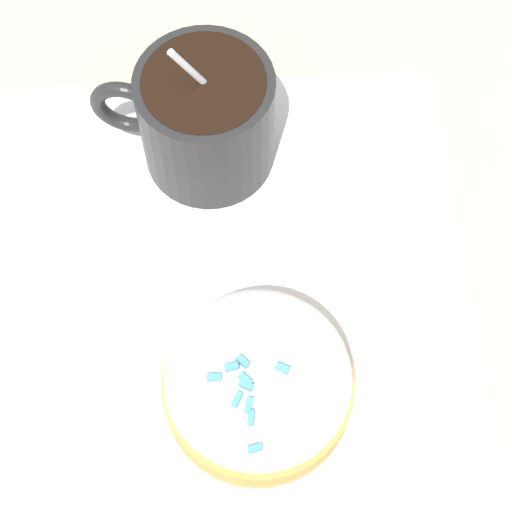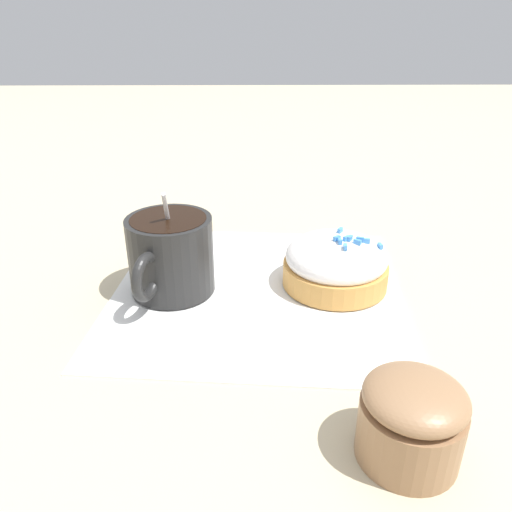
# 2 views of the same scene
# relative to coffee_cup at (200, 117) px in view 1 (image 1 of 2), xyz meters

# --- Properties ---
(ground_plane) EXTENTS (3.00, 3.00, 0.00)m
(ground_plane) POSITION_rel_coffee_cup_xyz_m (0.08, 0.00, -0.04)
(ground_plane) COLOR #C6B793
(paper_napkin) EXTENTS (0.30, 0.30, 0.00)m
(paper_napkin) POSITION_rel_coffee_cup_xyz_m (0.08, 0.00, -0.04)
(paper_napkin) COLOR white
(paper_napkin) RESTS_ON ground_plane
(coffee_cup) EXTENTS (0.08, 0.11, 0.10)m
(coffee_cup) POSITION_rel_coffee_cup_xyz_m (0.00, 0.00, 0.00)
(coffee_cup) COLOR black
(coffee_cup) RESTS_ON paper_napkin
(frosted_pastry) EXTENTS (0.10, 0.10, 0.05)m
(frosted_pastry) POSITION_rel_coffee_cup_xyz_m (0.16, 0.01, -0.02)
(frosted_pastry) COLOR #D19347
(frosted_pastry) RESTS_ON paper_napkin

